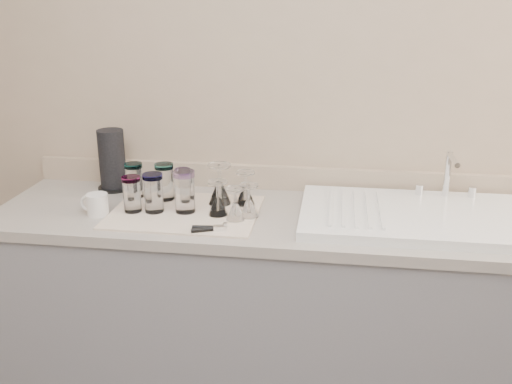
% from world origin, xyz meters
% --- Properties ---
extents(room_envelope, '(3.54, 3.50, 2.52)m').
position_xyz_m(room_envelope, '(0.00, 0.00, 1.56)').
color(room_envelope, '#58585E').
rests_on(room_envelope, ground).
extents(counter_unit, '(2.06, 0.62, 0.90)m').
position_xyz_m(counter_unit, '(0.00, 1.20, 0.45)').
color(counter_unit, slate).
rests_on(counter_unit, ground).
extents(sink_unit, '(0.82, 0.50, 0.22)m').
position_xyz_m(sink_unit, '(0.55, 1.20, 0.92)').
color(sink_unit, white).
rests_on(sink_unit, counter_unit).
extents(dish_towel, '(0.55, 0.42, 0.01)m').
position_xyz_m(dish_towel, '(-0.30, 1.16, 0.90)').
color(dish_towel, white).
rests_on(dish_towel, counter_unit).
extents(tumbler_teal, '(0.07, 0.07, 0.14)m').
position_xyz_m(tumbler_teal, '(-0.54, 1.28, 0.98)').
color(tumbler_teal, white).
rests_on(tumbler_teal, dish_towel).
extents(tumbler_cyan, '(0.07, 0.07, 0.15)m').
position_xyz_m(tumbler_cyan, '(-0.41, 1.27, 0.98)').
color(tumbler_cyan, white).
rests_on(tumbler_cyan, dish_towel).
extents(tumbler_purple, '(0.06, 0.06, 0.12)m').
position_xyz_m(tumbler_purple, '(-0.34, 1.29, 0.97)').
color(tumbler_purple, white).
rests_on(tumbler_purple, dish_towel).
extents(tumbler_magenta, '(0.07, 0.07, 0.14)m').
position_xyz_m(tumbler_magenta, '(-0.49, 1.13, 0.98)').
color(tumbler_magenta, white).
rests_on(tumbler_magenta, dish_towel).
extents(tumbler_blue, '(0.07, 0.07, 0.15)m').
position_xyz_m(tumbler_blue, '(-0.41, 1.14, 0.98)').
color(tumbler_blue, white).
rests_on(tumbler_blue, dish_towel).
extents(tumbler_lavender, '(0.08, 0.08, 0.16)m').
position_xyz_m(tumbler_lavender, '(-0.29, 1.15, 0.99)').
color(tumbler_lavender, white).
rests_on(tumbler_lavender, dish_towel).
extents(goblet_back_left, '(0.09, 0.09, 0.16)m').
position_xyz_m(goblet_back_left, '(-0.18, 1.26, 0.96)').
color(goblet_back_left, white).
rests_on(goblet_back_left, dish_towel).
extents(goblet_back_right, '(0.07, 0.07, 0.13)m').
position_xyz_m(goblet_back_right, '(-0.08, 1.26, 0.95)').
color(goblet_back_right, white).
rests_on(goblet_back_right, dish_towel).
extents(goblet_front_left, '(0.07, 0.07, 0.13)m').
position_xyz_m(goblet_front_left, '(-0.16, 1.14, 0.95)').
color(goblet_front_left, white).
rests_on(goblet_front_left, dish_towel).
extents(goblet_front_right, '(0.07, 0.07, 0.12)m').
position_xyz_m(goblet_front_right, '(-0.05, 1.14, 0.95)').
color(goblet_front_right, white).
rests_on(goblet_front_right, dish_towel).
extents(goblet_extra, '(0.07, 0.07, 0.12)m').
position_xyz_m(goblet_extra, '(-0.09, 1.10, 0.95)').
color(goblet_extra, white).
rests_on(goblet_extra, dish_towel).
extents(can_opener, '(0.12, 0.06, 0.02)m').
position_xyz_m(can_opener, '(-0.16, 0.99, 0.92)').
color(can_opener, silver).
rests_on(can_opener, dish_towel).
extents(white_mug, '(0.12, 0.09, 0.08)m').
position_xyz_m(white_mug, '(-0.62, 1.09, 0.94)').
color(white_mug, silver).
rests_on(white_mug, counter_unit).
extents(paper_towel_roll, '(0.14, 0.14, 0.26)m').
position_xyz_m(paper_towel_roll, '(-0.67, 1.39, 1.02)').
color(paper_towel_roll, black).
rests_on(paper_towel_roll, counter_unit).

